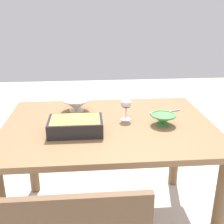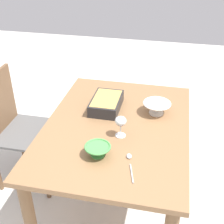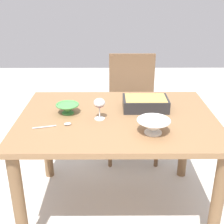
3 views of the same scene
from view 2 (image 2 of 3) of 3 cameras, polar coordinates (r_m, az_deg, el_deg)
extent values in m
plane|color=beige|center=(2.52, 0.74, -16.61)|extent=(8.00, 8.00, 0.00)
cube|color=olive|center=(2.04, 0.88, -2.84)|extent=(1.28, 0.94, 0.03)
cylinder|color=brown|center=(2.70, 11.76, -3.56)|extent=(0.07, 0.07, 0.71)
cylinder|color=brown|center=(2.00, -14.92, -19.51)|extent=(0.07, 0.07, 0.71)
cylinder|color=brown|center=(2.79, -5.02, -1.60)|extent=(0.07, 0.07, 0.71)
cube|color=#595959|center=(2.54, -15.34, -3.71)|extent=(0.45, 0.45, 0.02)
cylinder|color=brown|center=(2.46, -12.21, -11.60)|extent=(0.04, 0.04, 0.45)
cylinder|color=brown|center=(2.75, -8.87, -5.83)|extent=(0.04, 0.04, 0.45)
cylinder|color=brown|center=(2.91, -16.66, -4.60)|extent=(0.04, 0.04, 0.45)
cylinder|color=white|center=(1.93, 1.58, -4.38)|extent=(0.07, 0.07, 0.01)
cylinder|color=white|center=(1.90, 1.60, -3.37)|extent=(0.01, 0.01, 0.08)
ellipsoid|color=white|center=(1.86, 1.63, -1.67)|extent=(0.07, 0.07, 0.06)
ellipsoid|color=#4C0A19|center=(1.87, 1.63, -1.96)|extent=(0.06, 0.06, 0.04)
cube|color=#262628|center=(2.19, -1.06, 1.62)|extent=(0.31, 0.20, 0.08)
cube|color=tan|center=(2.17, -1.07, 2.37)|extent=(0.28, 0.18, 0.02)
cylinder|color=white|center=(2.17, 8.26, -0.15)|extent=(0.10, 0.10, 0.01)
cone|color=white|center=(2.15, 8.34, 0.77)|extent=(0.19, 0.19, 0.07)
torus|color=white|center=(2.13, 8.42, 1.61)|extent=(0.19, 0.19, 0.01)
cylinder|color=#4C994C|center=(1.78, -2.66, -7.98)|extent=(0.08, 0.08, 0.01)
cone|color=#4C994C|center=(1.76, -2.69, -7.19)|extent=(0.14, 0.14, 0.05)
torus|color=#4C994C|center=(1.74, -2.71, -6.49)|extent=(0.15, 0.15, 0.01)
cylinder|color=silver|center=(1.66, 3.70, -11.38)|extent=(0.14, 0.04, 0.01)
ellipsoid|color=silver|center=(1.76, 3.21, -8.21)|extent=(0.05, 0.04, 0.01)
camera|label=1|loc=(2.65, -36.49, 16.02)|focal=45.59mm
camera|label=3|loc=(2.20, 54.78, 9.80)|focal=48.02mm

